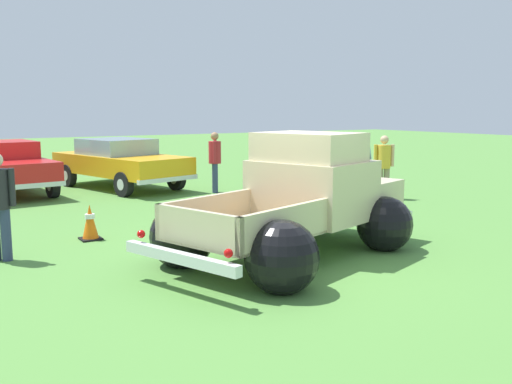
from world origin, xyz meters
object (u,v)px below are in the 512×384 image
(show_car_1, at_px, (120,161))
(show_car_0, at_px, (3,166))
(lane_cone_0, at_px, (90,222))
(spectator_0, at_px, (384,163))
(spectator_2, at_px, (215,158))
(vintage_pickup_truck, at_px, (302,206))

(show_car_1, bearing_deg, show_car_0, -113.29)
(show_car_1, bearing_deg, lane_cone_0, -37.68)
(show_car_0, height_order, lane_cone_0, show_car_0)
(show_car_0, distance_m, lane_cone_0, 6.61)
(spectator_0, height_order, spectator_2, spectator_2)
(vintage_pickup_truck, xyz_separation_m, spectator_0, (5.09, 3.39, 0.16))
(show_car_1, xyz_separation_m, spectator_0, (5.12, -5.44, 0.13))
(show_car_1, distance_m, spectator_0, 7.47)
(vintage_pickup_truck, height_order, spectator_0, vintage_pickup_truck)
(vintage_pickup_truck, distance_m, spectator_2, 6.87)
(spectator_0, distance_m, lane_cone_0, 7.76)
(show_car_0, xyz_separation_m, lane_cone_0, (0.47, -6.57, -0.47))
(spectator_0, height_order, lane_cone_0, spectator_0)
(show_car_0, bearing_deg, show_car_1, 75.66)
(show_car_0, xyz_separation_m, spectator_2, (4.99, -2.69, 0.16))
(spectator_0, bearing_deg, show_car_1, 73.16)
(vintage_pickup_truck, relative_size, lane_cone_0, 7.92)
(vintage_pickup_truck, distance_m, lane_cone_0, 3.80)
(spectator_2, xyz_separation_m, lane_cone_0, (-4.52, -3.88, -0.63))
(vintage_pickup_truck, bearing_deg, spectator_2, 55.66)
(vintage_pickup_truck, distance_m, show_car_1, 8.84)
(show_car_0, xyz_separation_m, show_car_1, (3.05, -0.46, 0.00))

